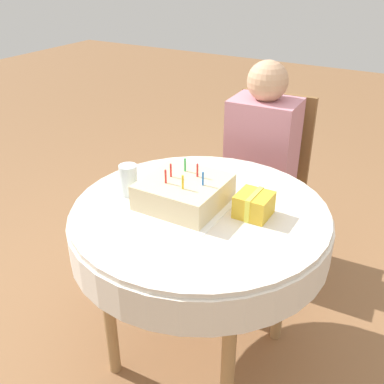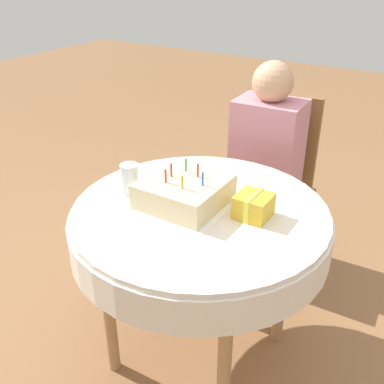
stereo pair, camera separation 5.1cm
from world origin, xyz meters
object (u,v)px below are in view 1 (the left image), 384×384
object	(u,v)px
person	(261,152)
drinking_glass	(129,180)
gift_box	(254,205)
birthday_cake	(184,192)
chair	(265,178)

from	to	relation	value
person	drinking_glass	distance (m)	0.85
drinking_glass	gift_box	bearing A→B (deg)	11.48
person	birthday_cake	xyz separation A→B (m)	(-0.00, -0.76, 0.12)
gift_box	person	bearing A→B (deg)	110.07
gift_box	birthday_cake	bearing A→B (deg)	-168.49
drinking_glass	gift_box	world-z (taller)	drinking_glass
drinking_glass	gift_box	xyz separation A→B (m)	(0.49, 0.10, -0.02)
chair	birthday_cake	distance (m)	0.93
drinking_glass	gift_box	size ratio (longest dim) A/B	0.99
birthday_cake	drinking_glass	size ratio (longest dim) A/B	2.35
chair	gift_box	distance (m)	0.91
chair	drinking_glass	xyz separation A→B (m)	(-0.22, -0.91, 0.33)
chair	gift_box	xyz separation A→B (m)	(0.26, -0.82, 0.31)
chair	birthday_cake	bearing A→B (deg)	-92.47
drinking_glass	birthday_cake	bearing A→B (deg)	11.45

